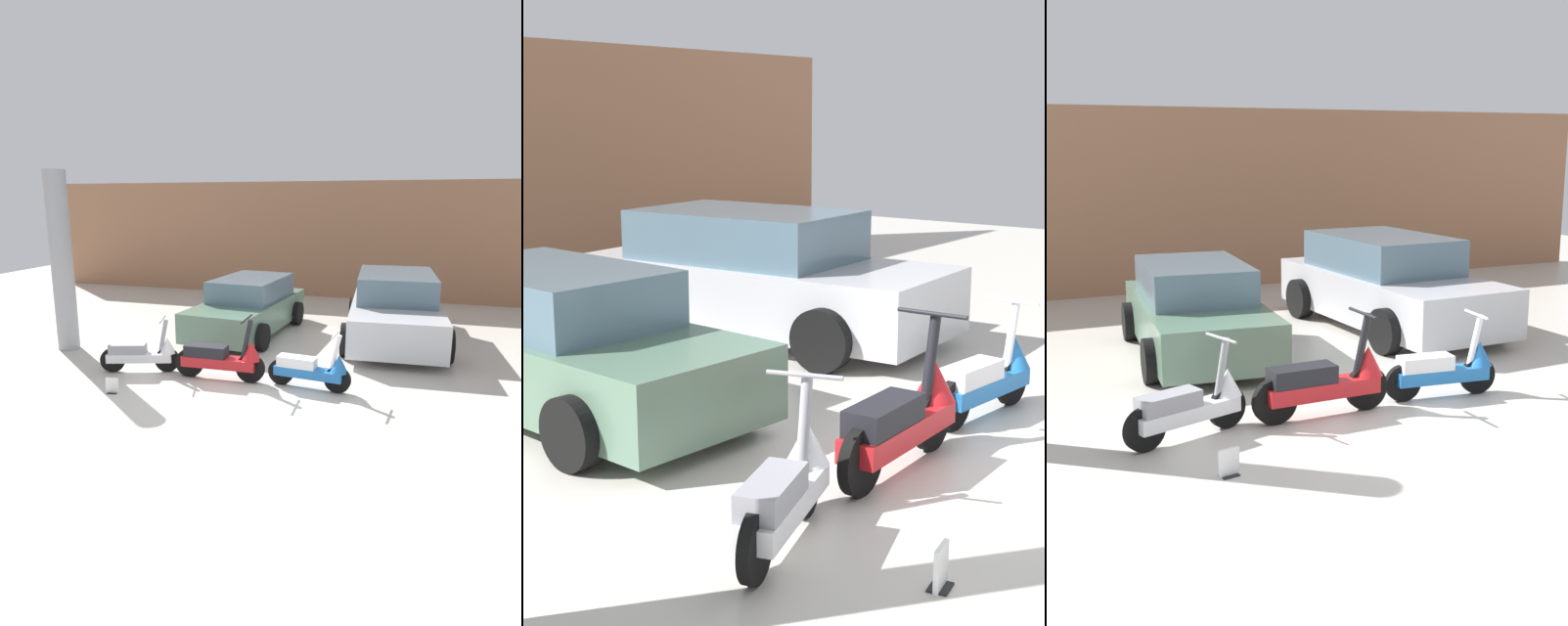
# 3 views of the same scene
# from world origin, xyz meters

# --- Properties ---
(ground_plane) EXTENTS (28.00, 28.00, 0.00)m
(ground_plane) POSITION_xyz_m (0.00, 0.00, 0.00)
(ground_plane) COLOR beige
(wall_back) EXTENTS (19.60, 0.12, 3.62)m
(wall_back) POSITION_xyz_m (0.00, 8.72, 1.81)
(wall_back) COLOR #9E6B4C
(wall_back) RESTS_ON ground_plane
(scooter_front_left) EXTENTS (1.37, 0.69, 0.99)m
(scooter_front_left) POSITION_xyz_m (-1.99, 0.68, 0.35)
(scooter_front_left) COLOR black
(scooter_front_left) RESTS_ON ground_plane
(scooter_front_right) EXTENTS (1.61, 0.58, 1.13)m
(scooter_front_right) POSITION_xyz_m (-0.47, 0.72, 0.40)
(scooter_front_right) COLOR black
(scooter_front_right) RESTS_ON ground_plane
(scooter_front_center) EXTENTS (1.41, 0.51, 0.98)m
(scooter_front_center) POSITION_xyz_m (1.08, 0.75, 0.35)
(scooter_front_center) COLOR black
(scooter_front_center) RESTS_ON ground_plane
(car_rear_left) EXTENTS (2.09, 3.90, 1.28)m
(car_rear_left) POSITION_xyz_m (-1.03, 3.82, 0.61)
(car_rear_left) COLOR #51705B
(car_rear_left) RESTS_ON ground_plane
(car_rear_center) EXTENTS (2.29, 4.44, 1.48)m
(car_rear_center) POSITION_xyz_m (2.25, 4.16, 0.71)
(car_rear_center) COLOR #B7B7BC
(car_rear_center) RESTS_ON ground_plane
(placard_near_left_scooter) EXTENTS (0.20, 0.15, 0.26)m
(placard_near_left_scooter) POSITION_xyz_m (-1.96, -0.37, 0.11)
(placard_near_left_scooter) COLOR black
(placard_near_left_scooter) RESTS_ON ground_plane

